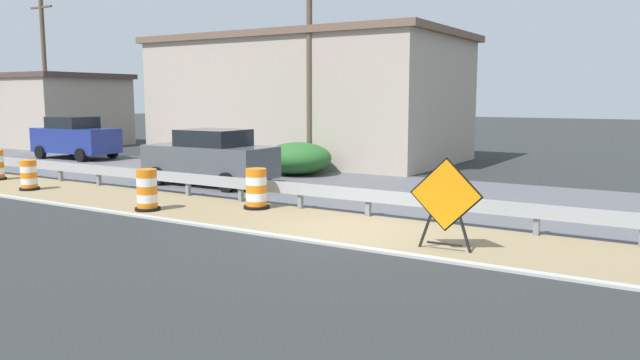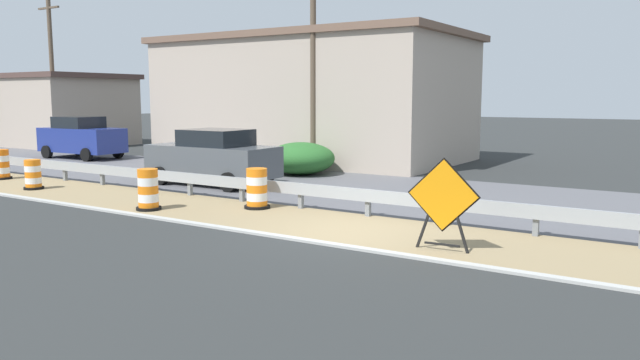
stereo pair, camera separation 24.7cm
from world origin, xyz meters
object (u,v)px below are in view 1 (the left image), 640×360
car_lead_near_lane (210,157)px  utility_pole_mid (45,72)px  car_trailing_near_lane (75,138)px  traffic_barrel_close (147,192)px  warning_sign_diamond (446,199)px  traffic_barrel_mid (29,177)px  utility_pole_near (309,72)px  traffic_barrel_nearest (256,190)px

car_lead_near_lane → utility_pole_mid: (5.68, 17.25, 3.41)m
car_trailing_near_lane → traffic_barrel_close: bearing=-32.4°
warning_sign_diamond → traffic_barrel_mid: bearing=-95.7°
warning_sign_diamond → utility_pole_near: utility_pole_near is taller
traffic_barrel_nearest → utility_pole_mid: (8.43, 21.34, 3.88)m
warning_sign_diamond → utility_pole_near: 14.14m
traffic_barrel_nearest → car_trailing_near_lane: bearing=68.8°
warning_sign_diamond → traffic_barrel_close: 8.36m
traffic_barrel_nearest → utility_pole_near: bearing=23.4°
warning_sign_diamond → traffic_barrel_nearest: warning_sign_diamond is taller
traffic_barrel_close → utility_pole_near: utility_pole_near is taller
traffic_barrel_nearest → traffic_barrel_mid: (-1.24, 8.42, -0.06)m
traffic_barrel_nearest → traffic_barrel_close: bearing=127.3°
traffic_barrel_mid → traffic_barrel_close: bearing=-95.0°
car_lead_near_lane → utility_pole_mid: 18.48m
traffic_barrel_close → utility_pole_mid: 21.92m
car_lead_near_lane → utility_pole_near: 6.33m
traffic_barrel_mid → utility_pole_near: (9.50, -4.84, 3.59)m
warning_sign_diamond → car_lead_near_lane: car_lead_near_lane is taller
traffic_barrel_nearest → utility_pole_mid: 23.27m
traffic_barrel_close → utility_pole_near: 10.71m
warning_sign_diamond → traffic_barrel_nearest: 6.27m
car_trailing_near_lane → utility_pole_near: bearing=7.4°
traffic_barrel_nearest → traffic_barrel_close: 2.92m
traffic_barrel_nearest → traffic_barrel_close: traffic_barrel_close is taller
traffic_barrel_mid → car_lead_near_lane: (3.98, -4.32, 0.53)m
traffic_barrel_mid → traffic_barrel_nearest: bearing=-81.6°
warning_sign_diamond → car_lead_near_lane: 11.04m
car_trailing_near_lane → utility_pole_near: 12.92m
warning_sign_diamond → traffic_barrel_close: warning_sign_diamond is taller
traffic_barrel_nearest → car_lead_near_lane: (2.74, 4.09, 0.47)m
warning_sign_diamond → traffic_barrel_nearest: (1.69, 6.02, -0.53)m
warning_sign_diamond → traffic_barrel_close: size_ratio=1.68×
utility_pole_near → utility_pole_mid: utility_pole_mid is taller
warning_sign_diamond → car_trailing_near_lane: 23.35m
traffic_barrel_close → traffic_barrel_mid: 6.11m
traffic_barrel_mid → utility_pole_near: bearing=-27.0°
traffic_barrel_nearest → utility_pole_near: size_ratio=0.14×
traffic_barrel_mid → utility_pole_near: 11.25m
utility_pole_near → traffic_barrel_nearest: bearing=-156.6°
traffic_barrel_close → car_lead_near_lane: size_ratio=0.24×
traffic_barrel_close → car_lead_near_lane: car_lead_near_lane is taller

